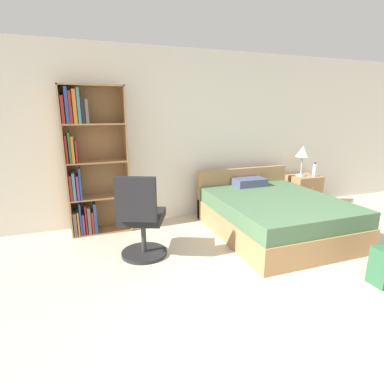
{
  "coord_description": "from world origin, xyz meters",
  "views": [
    {
      "loc": [
        -1.82,
        -1.32,
        1.69
      ],
      "look_at": [
        -0.63,
        1.98,
        0.74
      ],
      "focal_mm": 28.0,
      "sensor_mm": 36.0,
      "label": 1
    }
  ],
  "objects": [
    {
      "name": "table_lamp",
      "position": [
        1.75,
        2.92,
        1.0
      ],
      "size": [
        0.25,
        0.25,
        0.53
      ],
      "color": "#B2B2B7",
      "rests_on": "nightstand"
    },
    {
      "name": "office_chair",
      "position": [
        -1.28,
        1.93,
        0.47
      ],
      "size": [
        0.64,
        0.7,
        1.03
      ],
      "color": "#232326",
      "rests_on": "ground_plane"
    },
    {
      "name": "nightstand",
      "position": [
        1.83,
        2.9,
        0.29
      ],
      "size": [
        0.51,
        0.45,
        0.59
      ],
      "color": "#AD7F51",
      "rests_on": "ground_plane"
    },
    {
      "name": "bookshelf",
      "position": [
        -1.78,
        2.97,
        1.01
      ],
      "size": [
        0.82,
        0.32,
        2.02
      ],
      "color": "#AD7F51",
      "rests_on": "ground_plane"
    },
    {
      "name": "ground_plane",
      "position": [
        0.0,
        0.0,
        0.0
      ],
      "size": [
        14.0,
        14.0,
        0.0
      ],
      "primitive_type": "plane",
      "color": "beige"
    },
    {
      "name": "bed",
      "position": [
        0.62,
        2.09,
        0.28
      ],
      "size": [
        1.59,
        1.96,
        0.79
      ],
      "color": "#AD7F51",
      "rests_on": "ground_plane"
    },
    {
      "name": "water_bottle",
      "position": [
        1.93,
        2.79,
        0.7
      ],
      "size": [
        0.06,
        0.06,
        0.25
      ],
      "color": "silver",
      "rests_on": "nightstand"
    },
    {
      "name": "wall_back",
      "position": [
        0.0,
        3.23,
        1.3
      ],
      "size": [
        9.0,
        0.06,
        2.6
      ],
      "color": "silver",
      "rests_on": "ground_plane"
    }
  ]
}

